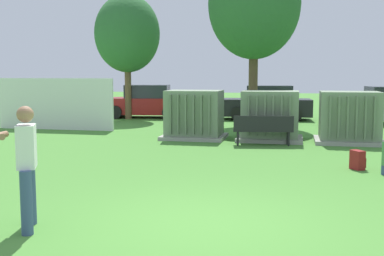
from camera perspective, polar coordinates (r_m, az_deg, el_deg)
ground_plane at (r=7.12m, az=1.63°, el=-11.36°), size 96.00×96.00×0.00m
fence_panel at (r=19.50m, az=-15.95°, el=2.76°), size 4.80×0.12×2.00m
transformer_west at (r=16.16m, az=0.29°, el=1.54°), size 2.10×1.70×1.62m
transformer_mid_west at (r=15.88m, az=9.27°, el=1.37°), size 2.10×1.70×1.62m
transformer_mid_east at (r=15.92m, az=18.16°, el=1.14°), size 2.10×1.70×1.62m
park_bench at (r=14.71m, az=8.45°, el=-0.01°), size 1.84×0.67×0.92m
batter at (r=7.07m, az=-19.46°, el=-3.72°), size 1.55×0.95×1.74m
backpack at (r=11.62m, az=19.08°, el=-3.63°), size 0.37×0.38×0.44m
tree_left at (r=23.35m, az=-7.69°, el=11.01°), size 3.09×3.09×5.90m
tree_center_left at (r=20.73m, az=7.39°, el=14.31°), size 3.83×3.83×7.32m
parked_car_leftmost at (r=24.04m, az=-5.54°, el=3.05°), size 4.40×2.37×1.62m
parked_car_left_of_center at (r=23.12m, az=8.87°, el=2.87°), size 4.32×2.17×1.62m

